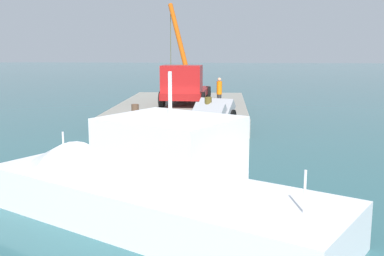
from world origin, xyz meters
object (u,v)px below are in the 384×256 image
Objects in this scene: crane_truck at (184,84)px; salvaged_car at (205,131)px; moored_yacht at (112,197)px; dock_worker at (219,92)px.

salvaged_car is (7.33, 1.70, -1.80)m from crane_truck.
crane_truck is 2.10× the size of salvaged_car.
crane_truck reaches higher than moored_yacht.
dock_worker is 16.85m from moored_yacht.
moored_yacht is (10.24, -2.36, -0.14)m from salvaged_car.
crane_truck reaches higher than dock_worker.
dock_worker is 6.46m from salvaged_car.
crane_truck reaches higher than salvaged_car.
dock_worker is at bearing 169.75° from moored_yacht.
salvaged_car is 10.51m from moored_yacht.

